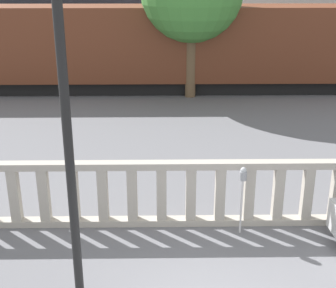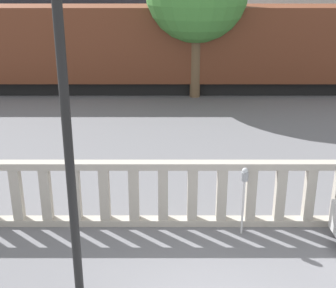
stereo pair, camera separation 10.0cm
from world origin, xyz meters
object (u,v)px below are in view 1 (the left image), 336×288
at_px(lamppost, 64,92).
at_px(parking_meter, 243,183).
at_px(train_near, 196,47).
at_px(train_far, 92,15).

bearing_deg(lamppost, parking_meter, 36.92).
distance_m(parking_meter, train_near, 12.10).
bearing_deg(lamppost, train_near, 78.93).
relative_size(lamppost, train_near, 0.24).
bearing_deg(train_far, train_near, -67.44).
height_order(lamppost, train_far, lamppost).
xyz_separation_m(lamppost, train_far, (-3.84, 30.16, -1.60)).
height_order(parking_meter, train_near, train_near).
relative_size(parking_meter, train_near, 0.06).
bearing_deg(train_near, lamppost, -101.07).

